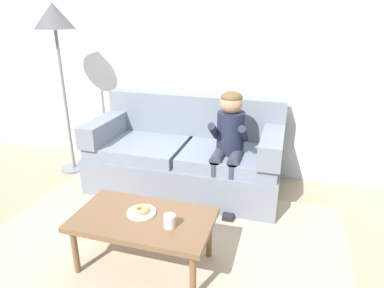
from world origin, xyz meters
name	(u,v)px	position (x,y,z in m)	size (l,w,h in m)	color
ground	(171,232)	(0.00, 0.00, 0.00)	(10.00, 10.00, 0.00)	#9E896B
wall_back	(212,49)	(0.00, 1.40, 1.40)	(8.00, 0.10, 2.80)	silver
area_rug	(160,249)	(0.00, -0.25, 0.01)	(2.87, 2.08, 0.01)	tan
couch	(186,156)	(-0.12, 0.85, 0.34)	(1.95, 0.90, 0.94)	slate
coffee_table	(143,222)	(-0.04, -0.43, 0.37)	(0.98, 0.56, 0.41)	brown
person_child	(229,138)	(0.36, 0.64, 0.67)	(0.34, 0.58, 1.10)	#1E2338
plate	(142,212)	(-0.07, -0.38, 0.42)	(0.21, 0.21, 0.01)	white
donut	(141,209)	(-0.07, -0.38, 0.44)	(0.12, 0.12, 0.04)	tan
mug	(170,221)	(0.18, -0.48, 0.45)	(0.08, 0.08, 0.09)	silver
floor_lamp	(55,29)	(-1.55, 0.87, 1.61)	(0.42, 0.42, 1.86)	slate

